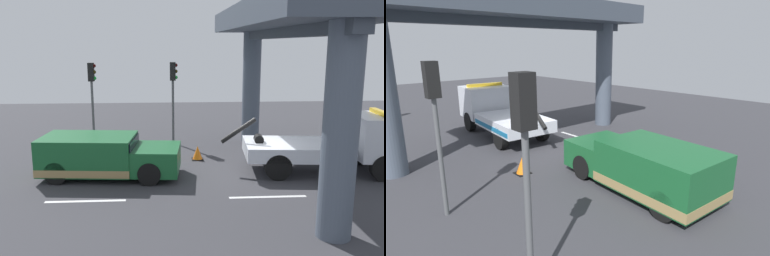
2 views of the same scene
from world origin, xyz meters
TOP-DOWN VIEW (x-y plane):
  - ground_plane at (0.00, 0.00)m, footprint 60.00×40.00m
  - lane_stripe_west at (-6.00, -2.56)m, footprint 2.60×0.16m
  - lane_stripe_mid at (0.00, -2.56)m, footprint 2.60×0.16m
  - tow_truck_white at (3.58, -0.07)m, footprint 7.34×2.95m
  - towed_van_green at (-5.74, 0.01)m, footprint 5.38×2.65m
  - overpass_structure at (1.03, 0.00)m, footprint 3.60×12.93m
  - traffic_light_near at (-6.98, 5.18)m, footprint 0.39×0.32m
  - traffic_light_far at (-2.98, 5.18)m, footprint 0.39×0.32m
  - traffic_cone_orange at (-1.99, 2.08)m, footprint 0.51×0.51m

SIDE VIEW (x-z plane):
  - ground_plane at x=0.00m, z-range -0.10..0.00m
  - lane_stripe_west at x=-6.00m, z-range 0.00..0.01m
  - lane_stripe_mid at x=0.00m, z-range 0.00..0.01m
  - traffic_cone_orange at x=-1.99m, z-range -0.02..0.59m
  - towed_van_green at x=-5.74m, z-range -0.01..1.57m
  - tow_truck_white at x=3.58m, z-range -0.03..2.43m
  - traffic_light_near at x=-6.98m, z-range 0.94..5.04m
  - traffic_light_far at x=-2.98m, z-range 0.95..5.06m
  - overpass_structure at x=1.03m, z-range 2.19..8.63m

